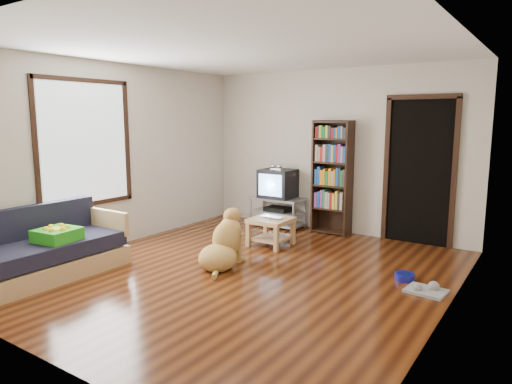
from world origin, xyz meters
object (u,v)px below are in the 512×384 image
Objects in this scene: crt_tv at (278,183)px; grey_rag at (426,291)px; coffee_table at (271,226)px; bookshelf at (332,171)px; dog_bowl at (404,277)px; tv_stand at (278,211)px; green_cushion at (57,235)px; sofa at (46,254)px; laptop at (270,218)px; dog at (224,245)px.

grey_rag is at bearing -30.90° from crt_tv.
coffee_table reaches higher than grey_rag.
bookshelf is (-1.92, 1.79, 0.99)m from grey_rag.
tv_stand is at bearing 150.64° from dog_bowl.
sofa reaches higher than green_cushion.
dog_bowl is 2.96m from tv_stand.
green_cushion is 3.65m from tv_stand.
laptop is 0.61× the size of coffee_table.
crt_tv reaches higher than dog.
grey_rag is at bearing -39.81° from dog_bowl.
crt_tv is (-0.53, 1.12, 0.33)m from laptop.
sofa is at bearing -104.93° from crt_tv.
dog_bowl is at bearing 24.35° from green_cushion.
green_cushion reaches higher than dog_bowl.
sofa is (-0.97, -3.65, -0.48)m from crt_tv.
coffee_table is (1.50, 2.57, 0.02)m from sofa.
dog_bowl is 0.40× the size of coffee_table.
tv_stand is 0.50× the size of sofa.
grey_rag is (0.30, -0.25, -0.03)m from dog_bowl.
dog_bowl is 2.17m from dog.
sofa is (-0.97, -3.63, -0.01)m from tv_stand.
green_cushion is 3.68m from crt_tv.
laptop is 0.38× the size of dog.
dog_bowl is 0.12× the size of bookshelf.
bookshelf reaches higher than dog.
green_cushion reaches higher than grey_rag.
tv_stand is at bearing 149.42° from grey_rag.
green_cushion reaches higher than coffee_table.
crt_tv is 0.32× the size of bookshelf.
coffee_table is at bearing -109.96° from bookshelf.
laptop is at bearing -109.50° from bookshelf.
green_cushion is at bearing -114.73° from laptop.
laptop is 2.95m from sofa.
coffee_table is at bearing 169.35° from dog_bowl.
laptop is 0.58× the size of crt_tv.
dog_bowl is 0.38× the size of crt_tv.
coffee_table reaches higher than dog_bowl.
grey_rag is 0.69× the size of crt_tv.
tv_stand is at bearing 116.48° from coffee_table.
dog is at bearing -167.60° from grey_rag.
dog is (-0.40, -2.30, -0.73)m from bookshelf.
tv_stand is 1.19m from coffee_table.
bookshelf reaches higher than sofa.
sofa is (-1.50, -2.54, -0.15)m from laptop.
laptop is at bearing 53.47° from green_cushion.
crt_tv is at bearing 116.02° from coffee_table.
dog is (1.40, 1.34, -0.22)m from green_cushion.
dog_bowl is 2.09m from coffee_table.
bookshelf is 1.00× the size of sofa.
tv_stand is (-2.57, 1.45, 0.23)m from dog_bowl.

